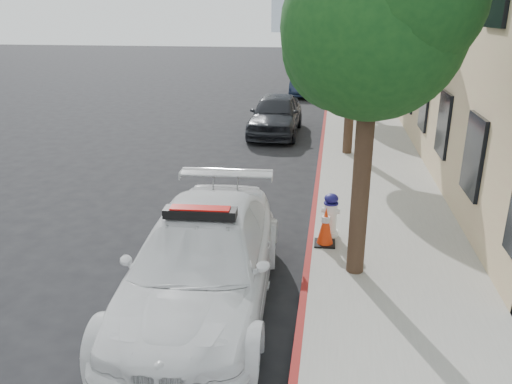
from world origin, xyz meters
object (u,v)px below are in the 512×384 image
object	(u,v)px
police_car	(202,263)
traffic_cone	(326,226)
parked_car_far	(304,83)
fire_hydrant	(330,215)
parked_car_mid	(276,114)

from	to	relation	value
police_car	traffic_cone	bearing A→B (deg)	47.64
parked_car_far	fire_hydrant	world-z (taller)	parked_car_far
fire_hydrant	traffic_cone	distance (m)	0.45
fire_hydrant	parked_car_mid	bearing A→B (deg)	108.55
parked_car_mid	fire_hydrant	distance (m)	9.76
parked_car_far	fire_hydrant	xyz separation A→B (m)	(1.76, -19.33, -0.09)
police_car	parked_car_mid	distance (m)	12.23
police_car	parked_car_far	world-z (taller)	police_car
parked_car_far	police_car	bearing A→B (deg)	-91.64
traffic_cone	fire_hydrant	bearing A→B (deg)	78.84
police_car	parked_car_mid	world-z (taller)	police_car
parked_car_far	parked_car_mid	bearing A→B (deg)	-93.84
parked_car_mid	fire_hydrant	world-z (taller)	parked_car_mid
fire_hydrant	traffic_cone	world-z (taller)	fire_hydrant
police_car	parked_car_far	bearing A→B (deg)	86.30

